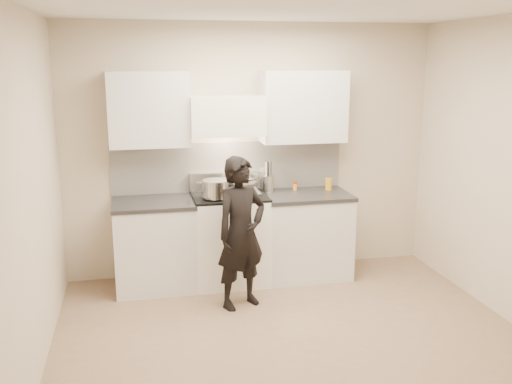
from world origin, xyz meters
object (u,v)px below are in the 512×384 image
stove (230,238)px  utensil_crock (268,182)px  person (241,233)px  wok (241,181)px  counter_right (305,234)px

stove → utensil_crock: (0.45, 0.17, 0.55)m
utensil_crock → person: bearing=-119.1°
person → utensil_crock: bearing=36.2°
wok → person: size_ratio=0.34×
stove → utensil_crock: size_ratio=2.91×
wok → utensil_crock: (0.31, 0.07, -0.05)m
utensil_crock → counter_right: bearing=-23.5°
wok → utensil_crock: size_ratio=1.50×
counter_right → utensil_crock: 0.70m
stove → wok: 0.62m
counter_right → utensil_crock: size_ratio=2.79×
counter_right → person: (-0.83, -0.64, 0.27)m
counter_right → utensil_crock: (-0.38, 0.17, 0.56)m
wok → person: (-0.14, -0.74, -0.34)m
stove → utensil_crock: bearing=20.2°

